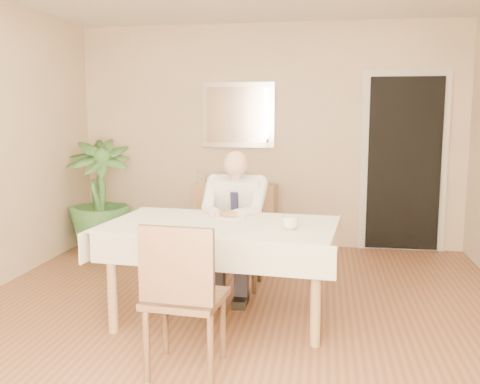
% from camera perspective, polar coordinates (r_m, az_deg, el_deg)
% --- Properties ---
extents(room, '(5.00, 5.02, 2.60)m').
position_cam_1_polar(room, '(3.85, -0.81, 4.41)').
color(room, brown).
rests_on(room, ground).
extents(window, '(1.34, 0.04, 1.44)m').
position_cam_1_polar(window, '(1.47, -17.34, 3.54)').
color(window, beige).
rests_on(window, room).
extents(doorway, '(0.96, 0.07, 2.10)m').
position_cam_1_polar(doorway, '(6.34, 17.08, 2.87)').
color(doorway, beige).
rests_on(doorway, ground).
extents(mirror, '(0.86, 0.04, 0.76)m').
position_cam_1_polar(mirror, '(6.34, -0.24, 8.21)').
color(mirror, silver).
rests_on(mirror, room).
extents(dining_table, '(1.81, 1.17, 0.75)m').
position_cam_1_polar(dining_table, '(4.03, -2.06, -4.51)').
color(dining_table, '#A98153').
rests_on(dining_table, ground).
extents(chair_far, '(0.43, 0.43, 0.86)m').
position_cam_1_polar(chair_far, '(4.91, -0.09, -4.37)').
color(chair_far, '#462E1B').
rests_on(chair_far, ground).
extents(chair_near, '(0.49, 0.49, 0.94)m').
position_cam_1_polar(chair_near, '(3.21, -6.21, -10.44)').
color(chair_near, '#462E1B').
rests_on(chair_near, ground).
extents(seated_man, '(0.48, 0.72, 1.24)m').
position_cam_1_polar(seated_man, '(4.59, -0.65, -2.61)').
color(seated_man, silver).
rests_on(seated_man, ground).
extents(plate, '(0.26, 0.26, 0.02)m').
position_cam_1_polar(plate, '(4.22, -1.16, -2.62)').
color(plate, white).
rests_on(plate, dining_table).
extents(food, '(0.14, 0.14, 0.06)m').
position_cam_1_polar(food, '(4.22, -1.16, -2.33)').
color(food, olive).
rests_on(food, dining_table).
extents(knife, '(0.01, 0.13, 0.01)m').
position_cam_1_polar(knife, '(4.16, -0.76, -2.56)').
color(knife, silver).
rests_on(knife, dining_table).
extents(fork, '(0.01, 0.13, 0.01)m').
position_cam_1_polar(fork, '(4.17, -1.85, -2.53)').
color(fork, silver).
rests_on(fork, dining_table).
extents(coffee_mug, '(0.15, 0.15, 0.09)m').
position_cam_1_polar(coffee_mug, '(3.81, 5.39, -3.30)').
color(coffee_mug, white).
rests_on(coffee_mug, dining_table).
extents(sideboard, '(0.96, 0.38, 0.76)m').
position_cam_1_polar(sideboard, '(6.30, -0.45, -2.51)').
color(sideboard, '#A98153').
rests_on(sideboard, ground).
extents(photo_frame_left, '(0.10, 0.02, 0.14)m').
position_cam_1_polar(photo_frame_left, '(6.33, -4.19, 1.62)').
color(photo_frame_left, silver).
rests_on(photo_frame_left, sideboard).
extents(photo_frame_center, '(0.10, 0.02, 0.14)m').
position_cam_1_polar(photo_frame_center, '(6.30, -1.82, 1.60)').
color(photo_frame_center, silver).
rests_on(photo_frame_center, sideboard).
extents(photo_frame_right, '(0.10, 0.02, 0.14)m').
position_cam_1_polar(photo_frame_right, '(6.22, 0.52, 1.52)').
color(photo_frame_right, silver).
rests_on(photo_frame_right, sideboard).
extents(potted_palm, '(0.90, 0.90, 1.27)m').
position_cam_1_polar(potted_palm, '(6.30, -14.77, -0.41)').
color(potted_palm, '#325F29').
rests_on(potted_palm, ground).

